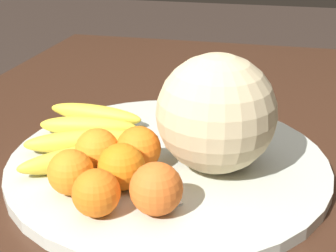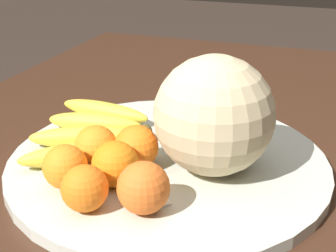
{
  "view_description": "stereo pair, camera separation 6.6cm",
  "coord_description": "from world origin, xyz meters",
  "px_view_note": "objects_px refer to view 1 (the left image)",
  "views": [
    {
      "loc": [
        0.55,
        0.15,
        1.1
      ],
      "look_at": [
        -0.04,
        0.01,
        0.83
      ],
      "focal_mm": 50.0,
      "sensor_mm": 36.0,
      "label": 1
    },
    {
      "loc": [
        0.53,
        0.21,
        1.1
      ],
      "look_at": [
        -0.04,
        0.01,
        0.83
      ],
      "focal_mm": 50.0,
      "sensor_mm": 36.0,
      "label": 2
    }
  ],
  "objects_px": {
    "orange_mid_center": "(71,172)",
    "orange_back_left": "(121,167)",
    "orange_top_small": "(97,150)",
    "kitchen_table": "(157,234)",
    "orange_front_right": "(139,148)",
    "banana_bunch": "(88,135)",
    "fruit_bowl": "(168,162)",
    "orange_back_right": "(96,193)",
    "melon": "(216,113)",
    "produce_tag": "(153,189)",
    "orange_front_left": "(156,189)"
  },
  "relations": [
    {
      "from": "orange_back_right",
      "to": "produce_tag",
      "type": "height_order",
      "value": "orange_back_right"
    },
    {
      "from": "orange_back_right",
      "to": "banana_bunch",
      "type": "bearing_deg",
      "value": -154.74
    },
    {
      "from": "fruit_bowl",
      "to": "orange_front_left",
      "type": "xyz_separation_m",
      "value": [
        0.14,
        0.02,
        0.04
      ]
    },
    {
      "from": "orange_mid_center",
      "to": "orange_back_right",
      "type": "bearing_deg",
      "value": 52.69
    },
    {
      "from": "melon",
      "to": "produce_tag",
      "type": "relative_size",
      "value": 1.76
    },
    {
      "from": "orange_mid_center",
      "to": "orange_back_left",
      "type": "distance_m",
      "value": 0.06
    },
    {
      "from": "orange_front_left",
      "to": "orange_top_small",
      "type": "relative_size",
      "value": 1.05
    },
    {
      "from": "orange_front_right",
      "to": "melon",
      "type": "bearing_deg",
      "value": 105.53
    },
    {
      "from": "orange_front_right",
      "to": "orange_top_small",
      "type": "height_order",
      "value": "orange_front_right"
    },
    {
      "from": "orange_mid_center",
      "to": "orange_back_right",
      "type": "xyz_separation_m",
      "value": [
        0.04,
        0.05,
        -0.0
      ]
    },
    {
      "from": "fruit_bowl",
      "to": "melon",
      "type": "height_order",
      "value": "melon"
    },
    {
      "from": "kitchen_table",
      "to": "orange_front_right",
      "type": "xyz_separation_m",
      "value": [
        -0.0,
        -0.02,
        0.14
      ]
    },
    {
      "from": "fruit_bowl",
      "to": "orange_back_right",
      "type": "distance_m",
      "value": 0.17
    },
    {
      "from": "orange_front_right",
      "to": "orange_back_left",
      "type": "distance_m",
      "value": 0.05
    },
    {
      "from": "orange_front_left",
      "to": "orange_mid_center",
      "type": "relative_size",
      "value": 1.09
    },
    {
      "from": "orange_back_left",
      "to": "orange_mid_center",
      "type": "bearing_deg",
      "value": -66.34
    },
    {
      "from": "fruit_bowl",
      "to": "orange_front_right",
      "type": "distance_m",
      "value": 0.06
    },
    {
      "from": "melon",
      "to": "banana_bunch",
      "type": "xyz_separation_m",
      "value": [
        -0.02,
        -0.2,
        -0.06
      ]
    },
    {
      "from": "orange_front_left",
      "to": "orange_back_left",
      "type": "height_order",
      "value": "orange_front_left"
    },
    {
      "from": "kitchen_table",
      "to": "orange_back_left",
      "type": "distance_m",
      "value": 0.15
    },
    {
      "from": "melon",
      "to": "orange_front_left",
      "type": "distance_m",
      "value": 0.14
    },
    {
      "from": "banana_bunch",
      "to": "orange_front_right",
      "type": "relative_size",
      "value": 3.88
    },
    {
      "from": "banana_bunch",
      "to": "orange_front_right",
      "type": "height_order",
      "value": "orange_front_right"
    },
    {
      "from": "fruit_bowl",
      "to": "produce_tag",
      "type": "distance_m",
      "value": 0.09
    },
    {
      "from": "orange_back_right",
      "to": "melon",
      "type": "bearing_deg",
      "value": 140.93
    },
    {
      "from": "kitchen_table",
      "to": "banana_bunch",
      "type": "height_order",
      "value": "banana_bunch"
    },
    {
      "from": "kitchen_table",
      "to": "orange_front_left",
      "type": "relative_size",
      "value": 25.23
    },
    {
      "from": "melon",
      "to": "orange_back_right",
      "type": "relative_size",
      "value": 2.84
    },
    {
      "from": "orange_back_left",
      "to": "kitchen_table",
      "type": "bearing_deg",
      "value": 149.1
    },
    {
      "from": "fruit_bowl",
      "to": "orange_front_left",
      "type": "height_order",
      "value": "orange_front_left"
    },
    {
      "from": "orange_mid_center",
      "to": "orange_back_left",
      "type": "height_order",
      "value": "orange_back_left"
    },
    {
      "from": "kitchen_table",
      "to": "orange_back_right",
      "type": "xyz_separation_m",
      "value": [
        0.12,
        -0.04,
        0.14
      ]
    },
    {
      "from": "banana_bunch",
      "to": "orange_front_left",
      "type": "bearing_deg",
      "value": 119.3
    },
    {
      "from": "banana_bunch",
      "to": "orange_front_right",
      "type": "distance_m",
      "value": 0.11
    },
    {
      "from": "kitchen_table",
      "to": "orange_mid_center",
      "type": "relative_size",
      "value": 27.47
    },
    {
      "from": "fruit_bowl",
      "to": "orange_back_left",
      "type": "bearing_deg",
      "value": -22.04
    },
    {
      "from": "banana_bunch",
      "to": "orange_back_right",
      "type": "bearing_deg",
      "value": 100.05
    },
    {
      "from": "fruit_bowl",
      "to": "melon",
      "type": "xyz_separation_m",
      "value": [
        0.01,
        0.07,
        0.09
      ]
    },
    {
      "from": "orange_front_right",
      "to": "orange_top_small",
      "type": "relative_size",
      "value": 1.03
    },
    {
      "from": "melon",
      "to": "orange_front_left",
      "type": "xyz_separation_m",
      "value": [
        0.13,
        -0.05,
        -0.05
      ]
    },
    {
      "from": "orange_back_left",
      "to": "orange_top_small",
      "type": "height_order",
      "value": "same"
    },
    {
      "from": "banana_bunch",
      "to": "orange_back_right",
      "type": "distance_m",
      "value": 0.19
    },
    {
      "from": "orange_mid_center",
      "to": "orange_top_small",
      "type": "bearing_deg",
      "value": 169.67
    },
    {
      "from": "orange_front_right",
      "to": "orange_mid_center",
      "type": "height_order",
      "value": "orange_front_right"
    },
    {
      "from": "melon",
      "to": "orange_front_right",
      "type": "bearing_deg",
      "value": -74.47
    },
    {
      "from": "orange_back_left",
      "to": "melon",
      "type": "bearing_deg",
      "value": 127.44
    },
    {
      "from": "kitchen_table",
      "to": "orange_front_right",
      "type": "bearing_deg",
      "value": -93.28
    },
    {
      "from": "orange_front_left",
      "to": "orange_top_small",
      "type": "distance_m",
      "value": 0.13
    },
    {
      "from": "fruit_bowl",
      "to": "orange_back_left",
      "type": "distance_m",
      "value": 0.11
    },
    {
      "from": "produce_tag",
      "to": "orange_mid_center",
      "type": "bearing_deg",
      "value": -116.32
    }
  ]
}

